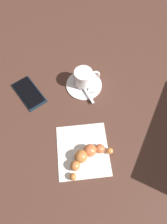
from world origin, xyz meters
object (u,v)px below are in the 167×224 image
(teaspoon, at_px, (82,85))
(croissant, at_px, (87,155))
(espresso_cup, at_px, (84,77))
(saucer, at_px, (84,85))
(cell_phone, at_px, (29,93))
(napkin, at_px, (83,150))
(sugar_packet, at_px, (92,85))

(teaspoon, distance_m, croissant, 0.26)
(espresso_cup, xyz_separation_m, croissant, (-0.27, 0.02, -0.02))
(saucer, distance_m, cell_phone, 0.20)
(espresso_cup, relative_size, teaspoon, 0.76)
(napkin, bearing_deg, teaspoon, -6.20)
(saucer, distance_m, espresso_cup, 0.03)
(saucer, xyz_separation_m, espresso_cup, (0.01, -0.00, 0.03))
(saucer, bearing_deg, espresso_cup, -3.96)
(saucer, xyz_separation_m, napkin, (-0.24, 0.03, -0.00))
(espresso_cup, xyz_separation_m, sugar_packet, (-0.02, -0.03, -0.03))
(saucer, xyz_separation_m, cell_phone, (-0.01, 0.20, 0.00))
(napkin, distance_m, croissant, 0.03)
(saucer, bearing_deg, teaspoon, 130.78)
(sugar_packet, bearing_deg, croissant, -176.13)
(napkin, distance_m, cell_phone, 0.28)
(teaspoon, xyz_separation_m, sugar_packet, (-0.00, -0.03, 0.00))
(saucer, height_order, teaspoon, teaspoon)
(teaspoon, height_order, croissant, croissant)
(teaspoon, relative_size, sugar_packet, 1.86)
(teaspoon, height_order, napkin, teaspoon)
(cell_phone, bearing_deg, sugar_packet, -89.39)
(espresso_cup, relative_size, cell_phone, 0.60)
(saucer, height_order, sugar_packet, sugar_packet)
(sugar_packet, bearing_deg, napkin, -179.14)
(croissant, relative_size, cell_phone, 0.92)
(napkin, xyz_separation_m, croissant, (-0.02, -0.01, 0.02))
(sugar_packet, bearing_deg, teaspoon, 99.22)
(sugar_packet, distance_m, cell_phone, 0.22)
(teaspoon, bearing_deg, cell_phone, 91.85)
(espresso_cup, xyz_separation_m, teaspoon, (-0.01, 0.01, -0.03))
(teaspoon, bearing_deg, croissant, 176.20)
(teaspoon, relative_size, cell_phone, 0.79)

